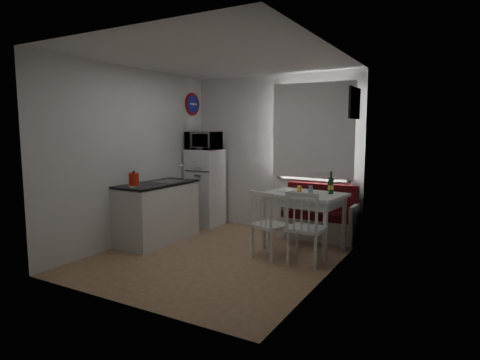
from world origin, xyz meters
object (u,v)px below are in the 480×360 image
object	(u,v)px
kitchen_counter	(158,212)
kettle	(134,179)
fridge	(205,187)
wine_bottle	(331,183)
microwave	(203,141)
chair_left	(267,218)
chair_right	(304,220)
dining_table	(304,199)
bench	(318,221)

from	to	relation	value
kitchen_counter	kettle	bearing A→B (deg)	-84.72
fridge	wine_bottle	distance (m)	2.47
kitchen_counter	microwave	xyz separation A→B (m)	(0.02, 1.19, 1.05)
chair_left	chair_right	xyz separation A→B (m)	(0.50, -0.00, 0.02)
dining_table	microwave	xyz separation A→B (m)	(-2.06, 0.50, 0.79)
bench	wine_bottle	distance (m)	0.95
kitchen_counter	wine_bottle	size ratio (longest dim) A/B	4.16
chair_right	kitchen_counter	bearing A→B (deg)	179.08
chair_right	microwave	xyz separation A→B (m)	(-2.31, 1.16, 0.93)
chair_left	fridge	bearing A→B (deg)	164.50
bench	kettle	world-z (taller)	kettle
kettle	microwave	bearing A→B (deg)	90.99
kettle	dining_table	bearing A→B (deg)	31.30
bench	wine_bottle	size ratio (longest dim) A/B	3.75
microwave	wine_bottle	world-z (taller)	microwave
wine_bottle	fridge	bearing A→B (deg)	169.48
bench	kitchen_counter	bearing A→B (deg)	-146.98
bench	chair_left	xyz separation A→B (m)	(-0.25, -1.32, 0.28)
chair_right	chair_left	bearing A→B (deg)	177.91
kitchen_counter	bench	size ratio (longest dim) A/B	1.11
kettle	kitchen_counter	bearing A→B (deg)	95.28
kitchen_counter	chair_right	bearing A→B (deg)	0.76
chair_right	fridge	world-z (taller)	fridge
microwave	kitchen_counter	bearing A→B (deg)	-90.94
wine_bottle	kettle	bearing A→B (deg)	-150.72
fridge	microwave	distance (m)	0.83
kitchen_counter	chair_left	bearing A→B (deg)	1.08
chair_right	wine_bottle	world-z (taller)	wine_bottle
wine_bottle	kitchen_counter	bearing A→B (deg)	-161.81
chair_right	fridge	distance (m)	2.61
dining_table	kettle	distance (m)	2.39
chair_left	kettle	bearing A→B (deg)	-143.93
chair_right	dining_table	bearing A→B (deg)	108.88
chair_left	microwave	bearing A→B (deg)	165.61
bench	dining_table	size ratio (longest dim) A/B	1.02
bench	fridge	distance (m)	2.10
fridge	dining_table	bearing A→B (deg)	-14.88
bench	wine_bottle	xyz separation A→B (m)	(0.35, -0.55, 0.69)
dining_table	kitchen_counter	bearing A→B (deg)	-154.50
dining_table	fridge	world-z (taller)	fridge
chair_right	kettle	distance (m)	2.39
dining_table	chair_right	xyz separation A→B (m)	(0.25, -0.67, -0.14)
kitchen_counter	wine_bottle	bearing A→B (deg)	18.19
microwave	fridge	bearing A→B (deg)	90.00
kitchen_counter	chair_left	world-z (taller)	kitchen_counter
kitchen_counter	wine_bottle	xyz separation A→B (m)	(2.43, 0.80, 0.51)
bench	kettle	bearing A→B (deg)	-137.09
microwave	chair_right	bearing A→B (deg)	-26.75
kitchen_counter	fridge	world-z (taller)	fridge
chair_left	chair_right	world-z (taller)	chair_right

